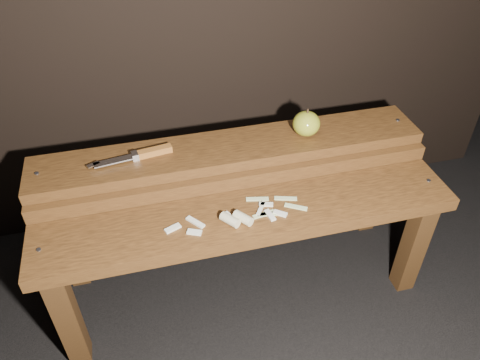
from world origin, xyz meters
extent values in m
plane|color=black|center=(0.00, 0.00, 0.00)|extent=(60.00, 60.00, 0.00)
cube|color=#3A220E|center=(-0.54, -0.10, 0.19)|extent=(0.06, 0.06, 0.38)
cube|color=#3A220E|center=(0.54, -0.10, 0.19)|extent=(0.06, 0.06, 0.38)
cube|color=#4B2B12|center=(0.00, -0.05, 0.40)|extent=(1.20, 0.20, 0.04)
cylinder|color=slate|center=(-0.56, -0.05, 0.42)|extent=(0.01, 0.01, 0.00)
cylinder|color=slate|center=(0.56, -0.05, 0.42)|extent=(0.01, 0.01, 0.00)
cube|color=#3A220E|center=(-0.54, 0.20, 0.23)|extent=(0.06, 0.06, 0.46)
cube|color=#3A220E|center=(0.54, 0.20, 0.23)|extent=(0.06, 0.06, 0.46)
cube|color=#4B2B12|center=(0.00, 0.07, 0.44)|extent=(1.20, 0.02, 0.05)
cube|color=#4B2B12|center=(0.00, 0.17, 0.48)|extent=(1.20, 0.18, 0.04)
cylinder|color=slate|center=(-0.56, 0.17, 0.50)|extent=(0.01, 0.01, 0.00)
cylinder|color=slate|center=(0.56, 0.17, 0.50)|extent=(0.01, 0.01, 0.00)
ellipsoid|color=olive|center=(0.24, 0.17, 0.54)|extent=(0.09, 0.09, 0.08)
cylinder|color=#382314|center=(0.24, 0.17, 0.58)|extent=(0.01, 0.01, 0.01)
cube|color=#995821|center=(-0.23, 0.18, 0.51)|extent=(0.10, 0.04, 0.02)
cube|color=silver|center=(-0.29, 0.17, 0.51)|extent=(0.02, 0.03, 0.02)
cube|color=silver|center=(-0.35, 0.16, 0.51)|extent=(0.11, 0.04, 0.00)
cube|color=silver|center=(-0.40, 0.16, 0.51)|extent=(0.04, 0.03, 0.00)
cube|color=beige|center=(0.08, -0.08, 0.42)|extent=(0.04, 0.04, 0.01)
cube|color=beige|center=(-0.15, -0.05, 0.42)|extent=(0.05, 0.06, 0.01)
cube|color=beige|center=(-0.06, -0.06, 0.42)|extent=(0.03, 0.05, 0.01)
cube|color=beige|center=(0.03, -0.05, 0.42)|extent=(0.04, 0.06, 0.01)
cube|color=beige|center=(-0.22, -0.06, 0.42)|extent=(0.05, 0.03, 0.01)
cube|color=beige|center=(-0.16, -0.09, 0.42)|extent=(0.04, 0.03, 0.01)
cube|color=beige|center=(0.05, -0.08, 0.42)|extent=(0.02, 0.05, 0.01)
cube|color=beige|center=(0.05, -0.03, 0.42)|extent=(0.04, 0.03, 0.01)
cylinder|color=#C9BB8C|center=(-0.06, -0.08, 0.43)|extent=(0.05, 0.06, 0.03)
cylinder|color=#C9BB8C|center=(-0.03, -0.08, 0.43)|extent=(0.05, 0.06, 0.03)
cube|color=#BCC988|center=(0.13, -0.06, 0.42)|extent=(0.06, 0.05, 0.00)
cube|color=#BCC988|center=(0.05, -0.07, 0.42)|extent=(0.07, 0.02, 0.00)
cube|color=#BCC988|center=(0.04, 0.00, 0.42)|extent=(0.07, 0.03, 0.00)
cube|color=#BCC988|center=(0.04, -0.07, 0.42)|extent=(0.07, 0.02, 0.00)
cube|color=#BCC988|center=(0.11, -0.02, 0.42)|extent=(0.07, 0.03, 0.00)
camera|label=1|loc=(-0.26, -0.96, 1.32)|focal=35.00mm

